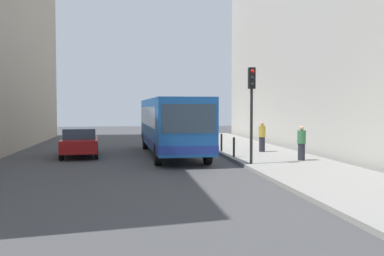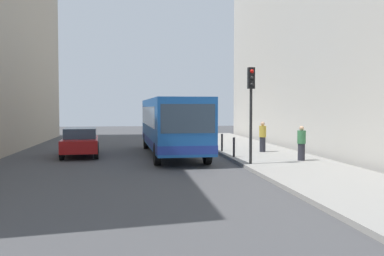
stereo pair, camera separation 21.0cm
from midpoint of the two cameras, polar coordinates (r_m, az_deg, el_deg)
The scene contains 11 objects.
ground_plane at distance 20.23m, azimuth -3.95°, elevation -4.55°, with size 80.00×80.00×0.00m, color #424244.
sidewalk at distance 21.31m, azimuth 10.72°, elevation -4.02°, with size 4.40×40.00×0.15m, color gray.
building_right at distance 27.86m, azimuth 20.37°, elevation 13.89°, with size 7.00×32.00×16.08m, color #BCB7AD.
bus at distance 23.19m, azimuth -3.03°, elevation 0.66°, with size 2.89×11.10×3.00m.
car_beside_bus at distance 23.42m, azimuth -14.80°, elevation -1.72°, with size 2.12×4.52×1.48m.
traffic_light at distance 18.58m, azimuth 7.54°, elevation 4.08°, with size 0.28×0.33×4.10m.
bollard_near at distance 21.24m, azimuth 5.26°, elevation -2.51°, with size 0.11×0.11×0.95m, color black.
bollard_mid at distance 24.03m, azimuth 3.65°, elevation -1.90°, with size 0.11×0.11×0.95m, color black.
bollard_far at distance 26.84m, azimuth 2.38°, elevation -1.42°, with size 0.11×0.11×0.95m, color black.
pedestrian_near_signal at distance 20.25m, azimuth 13.94°, elevation -1.97°, with size 0.38×0.38×1.58m.
pedestrian_mid_sidewalk at distance 23.82m, azimuth 8.96°, elevation -1.15°, with size 0.38×0.38×1.64m.
Camera 1 is at (-1.62, -20.00, 2.54)m, focal length 40.49 mm.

